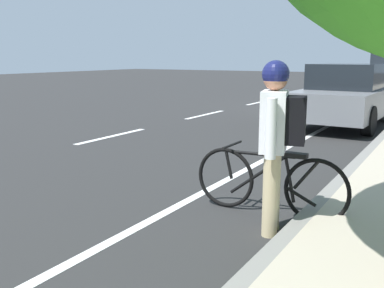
{
  "coord_description": "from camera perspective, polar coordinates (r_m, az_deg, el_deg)",
  "views": [
    {
      "loc": [
        3.34,
        -14.96,
        1.71
      ],
      "look_at": [
        1.27,
        -11.43,
        0.91
      ],
      "focal_mm": 42.19,
      "sensor_mm": 36.0,
      "label": 1
    }
  ],
  "objects": [
    {
      "name": "cyclist_with_backpack",
      "position": [
        4.33,
        10.71,
        1.66
      ],
      "size": [
        0.48,
        0.6,
        1.67
      ],
      "color": "#C6B284",
      "rests_on": "ground"
    },
    {
      "name": "parked_sedan_grey_second",
      "position": [
        11.9,
        19.11,
        5.87
      ],
      "size": [
        1.99,
        4.47,
        1.52
      ],
      "color": "slate",
      "rests_on": "ground"
    },
    {
      "name": "bicycle_at_curb",
      "position": [
        4.95,
        9.72,
        -4.77
      ],
      "size": [
        1.73,
        0.46,
        0.75
      ],
      "color": "black",
      "rests_on": "ground"
    },
    {
      "name": "ground",
      "position": [
        15.42,
        17.67,
        4.2
      ],
      "size": [
        67.99,
        67.99,
        0.0
      ],
      "primitive_type": "plane",
      "color": "#292929"
    },
    {
      "name": "lane_stripe_centre",
      "position": [
        15.2,
        5.5,
        4.59
      ],
      "size": [
        0.14,
        40.0,
        0.01
      ],
      "color": "white",
      "rests_on": "ground"
    },
    {
      "name": "lane_stripe_bike_edge",
      "position": [
        15.29,
        20.17,
        4.0
      ],
      "size": [
        0.12,
        42.49,
        0.01
      ],
      "primitive_type": "cube",
      "color": "white",
      "rests_on": "ground"
    }
  ]
}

